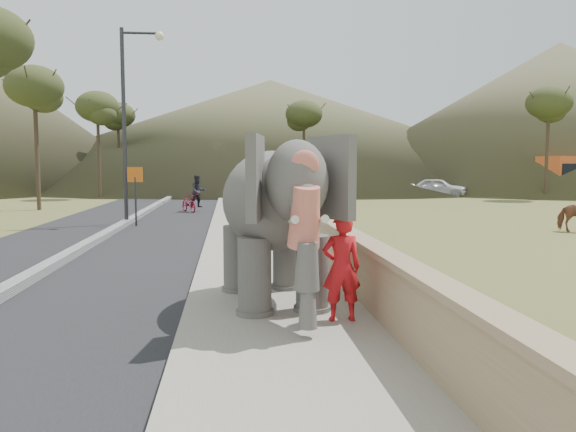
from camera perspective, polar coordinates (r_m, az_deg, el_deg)
The scene contains 14 objects.
ground at distance 8.73m, azimuth -0.93°, elevation -11.55°, with size 160.00×160.00×0.00m, color olive.
road at distance 18.98m, azimuth -18.92°, elevation -2.59°, with size 7.00×120.00×0.03m, color black.
median at distance 18.97m, azimuth -18.93°, elevation -2.30°, with size 0.35×120.00×0.22m, color black.
walkway at distance 18.50m, azimuth -3.65°, elevation -2.32°, with size 3.00×120.00×0.15m, color #9E9687.
parapet at distance 18.58m, azimuth 1.44°, elevation -0.80°, with size 0.30×120.00×1.10m, color tan.
lamppost at distance 24.19m, azimuth -15.63°, elevation 10.69°, with size 1.76×0.36×8.00m.
signboard at distance 23.37m, azimuth -15.25°, elevation 2.96°, with size 0.60×0.08×2.40m.
distant_car at distance 44.76m, azimuth 15.00°, elevation 2.83°, with size 1.70×4.23×1.44m, color silver.
bus_white at distance 51.30m, azimuth 26.39°, elevation 3.68°, with size 2.50×11.00×3.10m, color silver.
hill_right at distance 70.84m, azimuth 25.66°, elevation 9.24°, with size 56.00×56.00×16.00m, color brown.
hill_far at distance 78.66m, azimuth -1.79°, elevation 8.59°, with size 80.00×80.00×14.00m, color brown.
elephant_and_man at distance 9.72m, azimuth -1.51°, elevation -0.69°, with size 2.46×4.03×2.75m.
motorcyclist at distance 29.69m, azimuth -9.63°, elevation 1.83°, with size 1.67×1.97×1.96m.
trees at distance 39.58m, azimuth -1.63°, elevation 7.42°, with size 48.30×35.98×8.53m.
Camera 1 is at (-0.73, -8.32, 2.54)m, focal length 35.00 mm.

